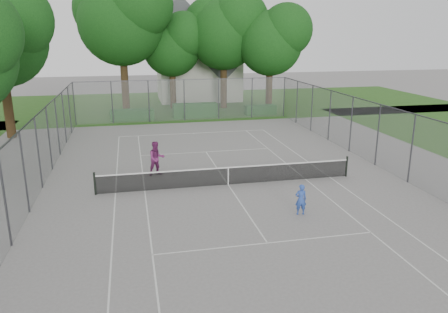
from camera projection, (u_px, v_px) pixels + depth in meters
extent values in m
plane|color=slate|center=(228.00, 185.00, 21.78)|extent=(120.00, 120.00, 0.00)
cube|color=#234C15|center=(174.00, 104.00, 46.21)|extent=(60.00, 20.00, 0.00)
cube|color=silver|center=(193.00, 133.00, 32.95)|extent=(10.97, 0.06, 0.01)
cube|color=silver|center=(115.00, 193.00, 20.66)|extent=(0.06, 23.77, 0.01)
cube|color=silver|center=(330.00, 177.00, 22.90)|extent=(0.06, 23.77, 0.01)
cube|color=silver|center=(145.00, 191.00, 20.94)|extent=(0.06, 23.77, 0.01)
cube|color=silver|center=(306.00, 179.00, 22.62)|extent=(0.06, 23.77, 0.01)
cube|color=silver|center=(267.00, 243.00, 15.76)|extent=(8.23, 0.06, 0.01)
cube|color=silver|center=(206.00, 152.00, 27.79)|extent=(8.23, 0.06, 0.01)
cube|color=silver|center=(228.00, 185.00, 21.78)|extent=(0.06, 12.80, 0.01)
cube|color=silver|center=(194.00, 134.00, 32.81)|extent=(0.06, 0.30, 0.01)
cylinder|color=black|center=(95.00, 184.00, 20.32)|extent=(0.10, 0.10, 1.10)
cylinder|color=black|center=(347.00, 166.00, 22.93)|extent=(0.10, 0.10, 1.10)
cube|color=black|center=(228.00, 176.00, 21.66)|extent=(12.67, 0.01, 0.86)
cube|color=white|center=(228.00, 168.00, 21.53)|extent=(12.77, 0.03, 0.06)
cube|color=white|center=(228.00, 177.00, 21.66)|extent=(0.05, 0.02, 0.88)
cylinder|color=#38383D|center=(74.00, 104.00, 35.44)|extent=(0.08, 0.08, 3.50)
cylinder|color=#38383D|center=(284.00, 97.00, 39.11)|extent=(0.08, 0.08, 3.50)
cube|color=slate|center=(184.00, 100.00, 37.28)|extent=(18.00, 0.02, 3.50)
cube|color=slate|center=(32.00, 162.00, 19.46)|extent=(0.02, 34.00, 3.50)
cube|color=slate|center=(394.00, 142.00, 23.14)|extent=(0.02, 34.00, 3.50)
cube|color=#38383D|center=(184.00, 80.00, 36.80)|extent=(18.00, 0.05, 0.05)
cube|color=#38383D|center=(27.00, 124.00, 18.98)|extent=(0.05, 34.00, 0.05)
cube|color=#38383D|center=(397.00, 109.00, 22.66)|extent=(0.05, 34.00, 0.05)
cylinder|color=#322112|center=(125.00, 83.00, 41.02)|extent=(0.68, 0.68, 5.49)
sphere|color=#0F370F|center=(121.00, 22.00, 39.52)|extent=(7.80, 7.80, 7.80)
sphere|color=#0F370F|center=(138.00, 4.00, 38.31)|extent=(6.24, 6.24, 6.24)
sphere|color=#0F370F|center=(105.00, 9.00, 39.83)|extent=(5.85, 5.85, 5.85)
cylinder|color=#322112|center=(173.00, 88.00, 43.49)|extent=(0.62, 0.62, 3.96)
sphere|color=#0F370F|center=(172.00, 47.00, 42.41)|extent=(5.64, 5.64, 5.64)
sphere|color=#0F370F|center=(184.00, 35.00, 41.54)|extent=(4.51, 4.51, 4.51)
sphere|color=#0F370F|center=(160.00, 38.00, 42.64)|extent=(4.23, 4.23, 4.23)
cylinder|color=#322112|center=(224.00, 84.00, 43.51)|extent=(0.65, 0.65, 4.77)
sphere|color=#0F370F|center=(224.00, 35.00, 42.21)|extent=(6.78, 6.78, 6.78)
sphere|color=#0F370F|center=(240.00, 20.00, 41.16)|extent=(5.42, 5.42, 5.42)
sphere|color=#0F370F|center=(210.00, 24.00, 42.48)|extent=(5.09, 5.09, 5.09)
cylinder|color=#322112|center=(269.00, 89.00, 42.04)|extent=(0.63, 0.63, 4.25)
sphere|color=#0F370F|center=(270.00, 43.00, 40.88)|extent=(6.04, 6.04, 6.04)
sphere|color=#0F370F|center=(286.00, 30.00, 39.94)|extent=(4.83, 4.83, 4.83)
sphere|color=#0F370F|center=(257.00, 33.00, 41.12)|extent=(4.53, 4.53, 4.53)
cylinder|color=#322112|center=(8.00, 106.00, 31.08)|extent=(0.64, 0.64, 4.57)
sphere|color=#0F370F|center=(13.00, 20.00, 28.82)|extent=(5.20, 5.20, 5.20)
cube|color=#184B18|center=(132.00, 115.00, 37.82)|extent=(3.72, 1.12, 0.93)
cube|color=#184B18|center=(195.00, 110.00, 39.05)|extent=(3.94, 1.13, 1.24)
cube|color=#184B18|center=(260.00, 110.00, 40.52)|extent=(2.87, 1.05, 0.86)
cube|color=beige|center=(198.00, 70.00, 48.89)|extent=(8.78, 6.58, 6.58)
cube|color=#4C4B50|center=(198.00, 40.00, 47.99)|extent=(8.69, 6.80, 8.69)
imported|color=#2F50B0|center=(301.00, 199.00, 18.09)|extent=(0.52, 0.37, 1.33)
imported|color=#762761|center=(157.00, 158.00, 23.05)|extent=(1.04, 0.89, 1.84)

